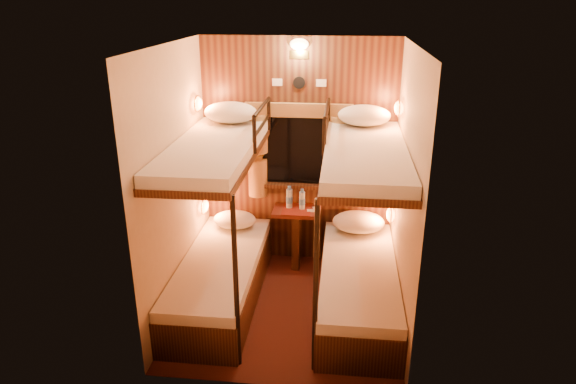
# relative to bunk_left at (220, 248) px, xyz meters

# --- Properties ---
(floor) EXTENTS (2.10, 2.10, 0.00)m
(floor) POSITION_rel_bunk_left_xyz_m (0.65, -0.07, -0.56)
(floor) COLOR #3B1010
(floor) RESTS_ON ground
(ceiling) EXTENTS (2.10, 2.10, 0.00)m
(ceiling) POSITION_rel_bunk_left_xyz_m (0.65, -0.07, 1.84)
(ceiling) COLOR silver
(ceiling) RESTS_ON wall_back
(wall_back) EXTENTS (2.40, 0.00, 2.40)m
(wall_back) POSITION_rel_bunk_left_xyz_m (0.65, 0.98, 0.64)
(wall_back) COLOR #C6B293
(wall_back) RESTS_ON floor
(wall_front) EXTENTS (2.40, 0.00, 2.40)m
(wall_front) POSITION_rel_bunk_left_xyz_m (0.65, -1.12, 0.64)
(wall_front) COLOR #C6B293
(wall_front) RESTS_ON floor
(wall_left) EXTENTS (0.00, 2.40, 2.40)m
(wall_left) POSITION_rel_bunk_left_xyz_m (-0.35, -0.07, 0.64)
(wall_left) COLOR #C6B293
(wall_left) RESTS_ON floor
(wall_right) EXTENTS (0.00, 2.40, 2.40)m
(wall_right) POSITION_rel_bunk_left_xyz_m (1.65, -0.07, 0.64)
(wall_right) COLOR #C6B293
(wall_right) RESTS_ON floor
(back_panel) EXTENTS (2.00, 0.03, 2.40)m
(back_panel) POSITION_rel_bunk_left_xyz_m (0.65, 0.97, 0.64)
(back_panel) COLOR black
(back_panel) RESTS_ON floor
(bunk_left) EXTENTS (0.72, 1.90, 1.82)m
(bunk_left) POSITION_rel_bunk_left_xyz_m (0.00, 0.00, 0.00)
(bunk_left) COLOR black
(bunk_left) RESTS_ON floor
(bunk_right) EXTENTS (0.72, 1.90, 1.82)m
(bunk_right) POSITION_rel_bunk_left_xyz_m (1.30, 0.00, 0.00)
(bunk_right) COLOR black
(bunk_right) RESTS_ON floor
(window) EXTENTS (1.00, 0.12, 0.79)m
(window) POSITION_rel_bunk_left_xyz_m (0.65, 0.94, 0.62)
(window) COLOR black
(window) RESTS_ON back_panel
(curtains) EXTENTS (1.10, 0.22, 1.00)m
(curtains) POSITION_rel_bunk_left_xyz_m (0.65, 0.90, 0.71)
(curtains) COLOR brown
(curtains) RESTS_ON back_panel
(back_fixtures) EXTENTS (0.54, 0.09, 0.48)m
(back_fixtures) POSITION_rel_bunk_left_xyz_m (0.65, 0.93, 1.69)
(back_fixtures) COLOR black
(back_fixtures) RESTS_ON back_panel
(reading_lamps) EXTENTS (2.00, 0.20, 1.25)m
(reading_lamps) POSITION_rel_bunk_left_xyz_m (0.65, 0.63, 0.68)
(reading_lamps) COLOR orange
(reading_lamps) RESTS_ON wall_left
(table) EXTENTS (0.50, 0.34, 0.66)m
(table) POSITION_rel_bunk_left_xyz_m (0.65, 0.78, -0.14)
(table) COLOR #542413
(table) RESTS_ON floor
(bottle_left) EXTENTS (0.07, 0.07, 0.24)m
(bottle_left) POSITION_rel_bunk_left_xyz_m (0.57, 0.82, 0.20)
(bottle_left) COLOR #99BFE5
(bottle_left) RESTS_ON table
(bottle_right) EXTENTS (0.07, 0.07, 0.23)m
(bottle_right) POSITION_rel_bunk_left_xyz_m (0.70, 0.80, 0.19)
(bottle_right) COLOR #99BFE5
(bottle_right) RESTS_ON table
(sachet_a) EXTENTS (0.09, 0.07, 0.01)m
(sachet_a) POSITION_rel_bunk_left_xyz_m (0.80, 0.76, 0.09)
(sachet_a) COLOR silver
(sachet_a) RESTS_ON table
(sachet_b) EXTENTS (0.09, 0.07, 0.01)m
(sachet_b) POSITION_rel_bunk_left_xyz_m (0.85, 0.84, 0.09)
(sachet_b) COLOR silver
(sachet_b) RESTS_ON table
(pillow_lower_left) EXTENTS (0.45, 0.32, 0.18)m
(pillow_lower_left) POSITION_rel_bunk_left_xyz_m (-0.00, 0.68, -0.01)
(pillow_lower_left) COLOR white
(pillow_lower_left) RESTS_ON bunk_left
(pillow_lower_right) EXTENTS (0.54, 0.38, 0.21)m
(pillow_lower_right) POSITION_rel_bunk_left_xyz_m (1.30, 0.72, 0.00)
(pillow_lower_right) COLOR white
(pillow_lower_right) RESTS_ON bunk_right
(pillow_upper_left) EXTENTS (0.52, 0.37, 0.21)m
(pillow_upper_left) POSITION_rel_bunk_left_xyz_m (-0.00, 0.69, 1.13)
(pillow_upper_left) COLOR white
(pillow_upper_left) RESTS_ON bunk_left
(pillow_upper_right) EXTENTS (0.51, 0.36, 0.20)m
(pillow_upper_right) POSITION_rel_bunk_left_xyz_m (1.30, 0.71, 1.13)
(pillow_upper_right) COLOR white
(pillow_upper_right) RESTS_ON bunk_right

